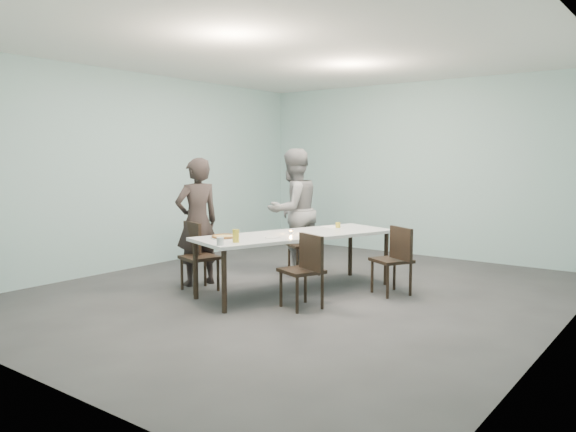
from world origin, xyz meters
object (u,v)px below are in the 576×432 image
Objects in this scene: beer_glass at (236,236)px; diner_near at (197,222)px; side_plate at (273,237)px; chair_far_left at (302,240)px; pizza at (225,237)px; chair_near_left at (197,251)px; diner_far at (293,211)px; chair_far_right at (395,256)px; table at (296,238)px; water_tumbler at (220,241)px; chair_near_right at (305,266)px; tealight at (291,232)px; amber_tumbler at (338,225)px.

diner_near is at bearing 155.71° from beer_glass.
diner_near reaches higher than side_plate.
chair_far_left reaches higher than pizza.
diner_far is at bearing 94.92° from chair_near_left.
table is at bearing 55.65° from chair_far_right.
diner_near is 1.56m from diner_far.
chair_far_left is at bearing 14.90° from chair_far_right.
chair_near_left is at bearing 149.03° from water_tumbler.
diner_near is 1.44m from water_tumbler.
side_plate is (-0.59, 0.15, 0.25)m from chair_near_right.
diner_far reaches higher than chair_far_left.
chair_near_left reaches higher than tealight.
table is at bearing -25.94° from chair_near_right.
beer_glass is at bearing -97.95° from amber_tumbler.
chair_near_right is at bearing 53.28° from diner_far.
tealight is at bearing -102.54° from table.
table is 3.16× the size of chair_far_left.
water_tumbler is (1.01, -0.61, 0.29)m from chair_near_left.
chair_far_right reaches higher than pizza.
chair_far_right is at bearing -11.97° from amber_tumbler.
chair_near_left is at bearing 60.12° from diner_near.
diner_near reaches higher than chair_near_left.
chair_near_left is 1.93m from amber_tumbler.
amber_tumbler is at bearing 70.62° from pizza.
chair_far_right is 10.88× the size of amber_tumbler.
chair_near_right is 0.66m from side_plate.
table is 1.50× the size of diner_far.
chair_far_right is (2.21, 1.24, 0.00)m from chair_near_left.
chair_near_left is at bearing -130.76° from amber_tumbler.
diner_near is 30.45× the size of tealight.
side_plate is 1.20× the size of beer_glass.
table is at bearing 51.12° from diner_far.
chair_near_right is at bearing 102.55° from diner_near.
water_tumbler is at bearing 73.03° from diner_near.
diner_near is 0.94m from pizza.
diner_far is 10.21× the size of side_plate.
diner_far is 12.25× the size of beer_glass.
diner_near is 1.30m from beer_glass.
table is at bearing 89.69° from side_plate.
side_plate is at bearing 41.66° from pizza.
chair_near_left is 1.00× the size of chair_far_right.
chair_near_right is 0.99m from water_tumbler.
chair_far_left is at bearing 102.77° from water_tumbler.
chair_far_left is 1.59m from side_plate.
water_tumbler is at bearing -51.92° from pizza.
chair_near_left is 1.10m from beer_glass.
diner_far reaches higher than diner_near.
chair_near_right is at bearing -72.37° from amber_tumbler.
beer_glass is (-0.10, -0.54, 0.07)m from side_plate.
amber_tumbler reaches higher than pizza.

